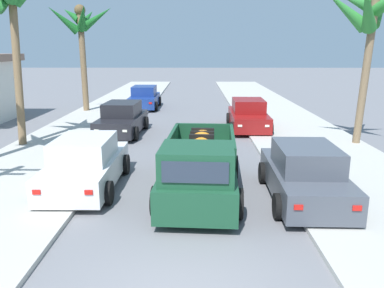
# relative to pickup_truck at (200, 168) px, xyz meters

# --- Properties ---
(sidewalk_left) EXTENTS (4.77, 60.00, 0.12)m
(sidewalk_left) POSITION_rel_pickup_truck_xyz_m (-5.54, 7.19, -0.75)
(sidewalk_left) COLOR #B2AFA8
(sidewalk_left) RESTS_ON ground
(sidewalk_right) EXTENTS (4.77, 60.00, 0.12)m
(sidewalk_right) POSITION_rel_pickup_truck_xyz_m (4.76, 7.19, -0.75)
(sidewalk_right) COLOR #B2AFA8
(sidewalk_right) RESTS_ON ground
(curb_left) EXTENTS (0.16, 60.00, 0.10)m
(curb_left) POSITION_rel_pickup_truck_xyz_m (-4.55, 7.19, -0.76)
(curb_left) COLOR silver
(curb_left) RESTS_ON ground
(curb_right) EXTENTS (0.16, 60.00, 0.10)m
(curb_right) POSITION_rel_pickup_truck_xyz_m (3.77, 7.19, -0.76)
(curb_right) COLOR silver
(curb_right) RESTS_ON ground
(pickup_truck) EXTENTS (2.44, 5.32, 1.80)m
(pickup_truck) POSITION_rel_pickup_truck_xyz_m (0.00, 0.00, 0.00)
(pickup_truck) COLOR #19472D
(pickup_truck) RESTS_ON ground
(car_left_near) EXTENTS (2.09, 4.29, 1.54)m
(car_left_near) POSITION_rel_pickup_truck_xyz_m (2.57, 9.23, -0.10)
(car_left_near) COLOR maroon
(car_left_near) RESTS_ON ground
(car_right_near) EXTENTS (2.11, 4.30, 1.54)m
(car_right_near) POSITION_rel_pickup_truck_xyz_m (2.82, -0.21, -0.10)
(car_right_near) COLOR #474C56
(car_right_near) RESTS_ON ground
(car_left_mid) EXTENTS (2.19, 4.33, 1.54)m
(car_left_mid) POSITION_rel_pickup_truck_xyz_m (-3.64, 8.09, -0.10)
(car_left_mid) COLOR black
(car_left_mid) RESTS_ON ground
(car_right_mid) EXTENTS (2.03, 4.26, 1.54)m
(car_right_mid) POSITION_rel_pickup_truck_xyz_m (-3.34, 0.68, -0.10)
(car_right_mid) COLOR silver
(car_right_mid) RESTS_ON ground
(car_left_far) EXTENTS (2.03, 4.26, 1.54)m
(car_left_far) POSITION_rel_pickup_truck_xyz_m (-3.63, 16.42, -0.10)
(car_left_far) COLOR navy
(car_left_far) RESTS_ON ground
(palm_tree_right_fore) EXTENTS (4.07, 4.12, 6.67)m
(palm_tree_right_fore) POSITION_rel_pickup_truck_xyz_m (-7.16, 14.62, 4.54)
(palm_tree_right_fore) COLOR brown
(palm_tree_right_fore) RESTS_ON ground
(palm_tree_left_back) EXTENTS (3.70, 3.62, 6.43)m
(palm_tree_left_back) POSITION_rel_pickup_truck_xyz_m (6.65, 5.55, 4.51)
(palm_tree_left_back) COLOR #846B4C
(palm_tree_left_back) RESTS_ON ground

